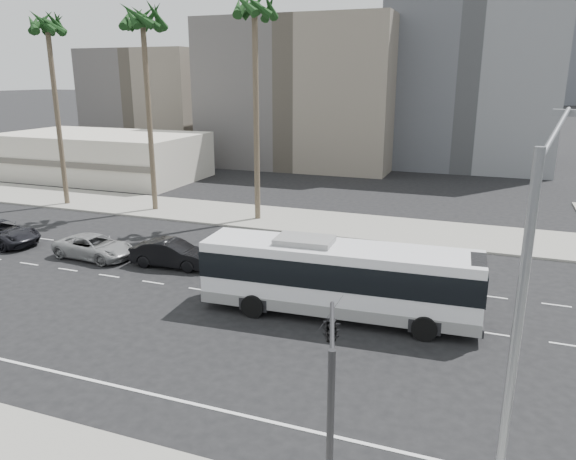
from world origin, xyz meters
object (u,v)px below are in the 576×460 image
at_px(streetlight_corner, 522,322).
at_px(traffic_signal, 331,334).
at_px(car_a, 172,254).
at_px(car_b, 94,247).
at_px(palm_mid, 143,25).
at_px(palm_near, 255,14).
at_px(palm_far, 48,30).
at_px(city_bus, 338,277).

relative_size(streetlight_corner, traffic_signal, 1.95).
bearing_deg(car_a, car_b, 90.13).
relative_size(car_b, palm_mid, 0.32).
bearing_deg(traffic_signal, palm_near, 101.60).
relative_size(car_a, palm_far, 0.31).
relative_size(streetlight_corner, palm_mid, 0.62).
bearing_deg(palm_mid, palm_near, 0.88).
bearing_deg(car_b, traffic_signal, -120.49).
height_order(streetlight_corner, traffic_signal, streetlight_corner).
bearing_deg(car_b, palm_far, 51.85).
height_order(city_bus, palm_mid, palm_mid).
height_order(city_bus, traffic_signal, traffic_signal).
xyz_separation_m(city_bus, streetlight_corner, (7.25, -11.21, 3.88)).
distance_m(city_bus, palm_far, 34.86).
relative_size(car_b, streetlight_corner, 0.52).
relative_size(palm_near, palm_mid, 1.03).
bearing_deg(palm_near, traffic_signal, -62.39).
relative_size(city_bus, streetlight_corner, 1.28).
bearing_deg(streetlight_corner, palm_mid, 147.96).
xyz_separation_m(car_a, palm_mid, (-9.13, 11.85, 14.22)).
xyz_separation_m(streetlight_corner, palm_mid, (-27.70, 26.30, 9.18)).
distance_m(city_bus, car_a, 11.82).
distance_m(city_bus, palm_mid, 28.57).
xyz_separation_m(car_b, palm_near, (5.95, 12.33, 14.83)).
bearing_deg(palm_mid, car_b, -73.40).
xyz_separation_m(car_b, streetlight_corner, (24.07, -14.11, 5.12)).
bearing_deg(car_a, streetlight_corner, -131.25).
bearing_deg(city_bus, palm_far, 150.97).
distance_m(car_b, palm_far, 21.86).
relative_size(car_b, palm_far, 0.33).
distance_m(streetlight_corner, traffic_signal, 4.88).
bearing_deg(palm_near, streetlight_corner, -55.59).
distance_m(palm_mid, palm_far, 8.74).
bearing_deg(car_b, car_a, -82.27).
bearing_deg(streetlight_corner, city_bus, 134.38).
relative_size(traffic_signal, palm_near, 0.31).
distance_m(car_b, palm_mid, 19.14).
bearing_deg(streetlight_corner, traffic_signal, -176.31).
xyz_separation_m(streetlight_corner, traffic_signal, (-4.62, 0.63, -1.44)).
relative_size(city_bus, car_b, 2.49).
bearing_deg(car_a, palm_near, -5.50).
height_order(city_bus, car_b, city_bus).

